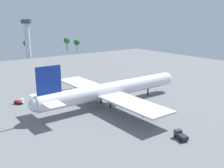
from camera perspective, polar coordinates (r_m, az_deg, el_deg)
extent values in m
plane|color=slate|center=(114.64, 0.00, -4.35)|extent=(294.28, 294.28, 0.00)
cylinder|color=silver|center=(112.70, 0.00, -1.18)|extent=(67.74, 6.37, 6.37)
sphere|color=silver|center=(135.12, 11.58, 1.16)|extent=(6.24, 6.24, 6.24)
sphere|color=silver|center=(97.16, -16.25, -4.36)|extent=(5.41, 5.41, 5.41)
cube|color=#19389E|center=(96.82, -13.60, 0.86)|extent=(9.48, 0.50, 10.19)
cube|color=silver|center=(93.79, -12.86, -4.20)|extent=(6.10, 9.55, 0.36)
cube|color=silver|center=(102.76, -15.19, -2.70)|extent=(6.10, 9.55, 0.36)
cube|color=silver|center=(97.86, 4.62, -4.26)|extent=(11.52, 31.46, 0.70)
cube|color=silver|center=(125.33, -6.09, -0.11)|extent=(11.52, 31.46, 0.70)
cylinder|color=gray|center=(102.39, 3.28, -4.38)|extent=(5.09, 2.67, 2.67)
cylinder|color=gray|center=(94.33, 7.86, -6.17)|extent=(5.09, 2.67, 2.67)
cylinder|color=gray|center=(122.37, -4.53, -1.25)|extent=(5.09, 2.67, 2.67)
cylinder|color=gray|center=(132.04, -7.24, -0.15)|extent=(5.09, 2.67, 2.67)
cylinder|color=black|center=(127.72, 7.81, -1.71)|extent=(0.70, 0.70, 3.39)
cylinder|color=black|center=(109.52, -0.32, -4.32)|extent=(0.70, 0.70, 3.39)
cylinder|color=black|center=(114.94, -2.40, -3.42)|extent=(0.70, 0.70, 3.39)
cube|color=#333338|center=(86.36, 14.15, -10.26)|extent=(2.50, 2.09, 2.03)
cube|color=#232328|center=(84.78, 15.10, -11.10)|extent=(2.93, 3.69, 1.23)
cylinder|color=black|center=(87.33, 14.80, -10.74)|extent=(0.51, 0.96, 0.92)
cylinder|color=black|center=(86.05, 13.52, -11.05)|extent=(0.51, 0.96, 0.92)
cylinder|color=black|center=(85.21, 16.00, -11.49)|extent=(0.51, 0.96, 0.92)
cylinder|color=black|center=(83.89, 14.71, -11.82)|extent=(0.51, 0.96, 0.92)
cube|color=silver|center=(120.66, -19.02, -3.46)|extent=(2.29, 2.30, 1.92)
cube|color=#B21E19|center=(121.68, -19.85, -3.62)|extent=(3.19, 3.17, 0.97)
cylinder|color=black|center=(120.10, -19.23, -4.04)|extent=(0.93, 0.92, 1.03)
cylinder|color=black|center=(121.85, -18.80, -3.75)|extent=(0.93, 0.92, 1.03)
cylinder|color=black|center=(121.21, -20.28, -3.97)|extent=(0.93, 0.92, 1.03)
cylinder|color=black|center=(122.94, -19.85, -3.68)|extent=(0.93, 0.92, 1.03)
cone|color=orange|center=(137.13, 10.73, -1.29)|extent=(0.50, 0.50, 0.71)
cone|color=orange|center=(96.73, -14.89, -8.24)|extent=(0.59, 0.59, 0.84)
cylinder|color=silver|center=(256.17, -17.90, 8.95)|extent=(4.88, 4.88, 31.05)
cylinder|color=#334756|center=(255.31, -18.20, 12.83)|extent=(9.27, 9.27, 3.72)
cylinder|color=#51381E|center=(278.72, -17.92, 7.08)|extent=(0.83, 0.83, 9.25)
sphere|color=#2C5A33|center=(278.02, -18.02, 8.46)|extent=(7.21, 7.21, 7.21)
cylinder|color=#51381E|center=(295.95, -9.76, 8.00)|extent=(0.75, 0.75, 9.73)
sphere|color=#2B7831|center=(295.28, -9.81, 9.34)|extent=(6.91, 6.91, 6.91)
cylinder|color=#51381E|center=(301.90, -7.64, 7.94)|extent=(0.57, 0.57, 7.02)
sphere|color=#236526|center=(301.35, -7.68, 8.98)|extent=(6.55, 6.55, 6.55)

